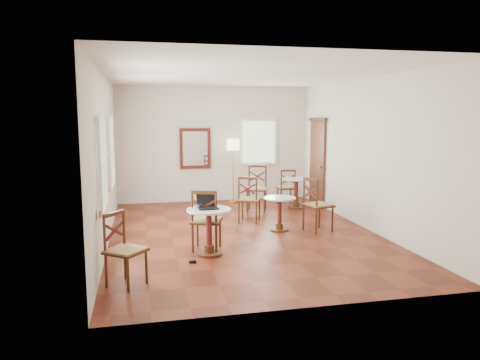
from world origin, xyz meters
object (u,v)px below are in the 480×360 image
(cafe_table_mid, at_px, (280,210))
(mouse, at_px, (206,209))
(chair_mid_a, at_px, (249,199))
(chair_mid_b, at_px, (317,205))
(water_glass, at_px, (197,208))
(cafe_table_back, at_px, (296,190))
(laptop, at_px, (207,205))
(navy_mug, at_px, (199,207))
(chair_back_a, at_px, (286,187))
(chair_near_b, at_px, (124,250))
(power_adapter, at_px, (192,262))
(chair_back_b, at_px, (257,188))
(chair_near_a, at_px, (206,220))
(floor_lamp, at_px, (233,149))
(cafe_table_near, at_px, (209,227))

(cafe_table_mid, bearing_deg, mouse, -141.28)
(cafe_table_mid, xyz_separation_m, chair_mid_a, (-0.42, 0.84, 0.08))
(chair_mid_a, distance_m, chair_mid_b, 1.53)
(water_glass, bearing_deg, mouse, 20.38)
(cafe_table_back, bearing_deg, chair_mid_b, -99.00)
(mouse, relative_size, water_glass, 0.93)
(laptop, relative_size, mouse, 3.78)
(cafe_table_back, distance_m, water_glass, 4.42)
(navy_mug, bearing_deg, water_glass, -111.51)
(chair_mid_b, xyz_separation_m, laptop, (-2.31, -1.01, 0.30))
(laptop, bearing_deg, navy_mug, -174.02)
(cafe_table_back, xyz_separation_m, navy_mug, (-2.79, -3.23, 0.34))
(chair_mid_b, xyz_separation_m, chair_back_a, (0.22, 2.57, -0.07))
(chair_near_b, bearing_deg, power_adapter, -14.47)
(chair_mid_a, xyz_separation_m, chair_back_b, (0.46, 1.12, 0.04))
(chair_near_a, relative_size, laptop, 3.01)
(chair_back_a, distance_m, navy_mug, 4.49)
(water_glass, bearing_deg, cafe_table_mid, 37.48)
(chair_back_a, bearing_deg, laptop, 57.12)
(chair_back_a, relative_size, chair_back_b, 0.86)
(chair_mid_b, relative_size, mouse, 11.50)
(chair_mid_b, bearing_deg, floor_lamp, 0.07)
(chair_near_b, bearing_deg, floor_lamp, 13.97)
(chair_back_b, bearing_deg, water_glass, -99.17)
(chair_back_b, bearing_deg, power_adapter, -98.83)
(chair_back_a, bearing_deg, cafe_table_back, 111.14)
(cafe_table_near, xyz_separation_m, chair_mid_b, (2.29, 1.08, 0.05))
(cafe_table_near, relative_size, cafe_table_back, 1.03)
(chair_back_b, xyz_separation_m, laptop, (-1.65, -3.17, 0.29))
(cafe_table_back, bearing_deg, chair_back_b, -178.41)
(cafe_table_back, distance_m, chair_near_a, 4.01)
(cafe_table_near, bearing_deg, power_adapter, -131.43)
(floor_lamp, bearing_deg, chair_back_a, -29.98)
(chair_near_a, distance_m, water_glass, 0.50)
(cafe_table_back, distance_m, chair_mid_b, 2.22)
(cafe_table_mid, height_order, water_glass, water_glass)
(chair_back_b, xyz_separation_m, water_glass, (-1.84, -3.34, 0.28))
(chair_near_b, bearing_deg, chair_mid_b, -19.61)
(chair_back_a, height_order, water_glass, chair_back_a)
(cafe_table_near, relative_size, navy_mug, 7.87)
(cafe_table_near, xyz_separation_m, floor_lamp, (1.29, 4.35, 0.92))
(chair_mid_b, bearing_deg, chair_near_b, 103.91)
(chair_back_b, bearing_deg, chair_mid_b, -53.41)
(cafe_table_mid, relative_size, chair_near_b, 0.67)
(chair_back_a, distance_m, mouse, 4.51)
(floor_lamp, relative_size, power_adapter, 15.34)
(cafe_table_mid, distance_m, chair_near_a, 1.90)
(chair_back_a, xyz_separation_m, water_glass, (-2.71, -3.75, 0.35))
(mouse, bearing_deg, chair_near_a, 74.61)
(chair_mid_b, distance_m, power_adapter, 3.02)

